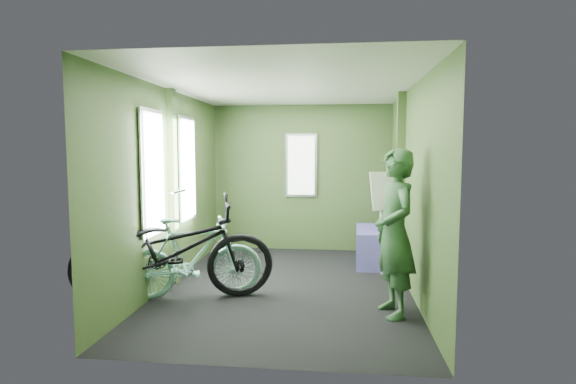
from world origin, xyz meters
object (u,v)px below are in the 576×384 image
(bicycle_mint, at_px, (193,299))
(waste_box, at_px, (390,241))
(bench_seat, at_px, (378,242))
(bicycle_black, at_px, (175,301))
(passenger, at_px, (395,233))

(bicycle_mint, distance_m, waste_box, 2.63)
(bench_seat, bearing_deg, bicycle_black, -138.85)
(bicycle_black, relative_size, waste_box, 2.54)
(bicycle_black, height_order, waste_box, waste_box)
(bench_seat, bearing_deg, passenger, -88.59)
(bicycle_black, xyz_separation_m, bench_seat, (2.27, 1.84, 0.31))
(passenger, bearing_deg, bench_seat, 164.61)
(bicycle_mint, xyz_separation_m, waste_box, (2.21, 1.36, 0.41))
(passenger, distance_m, bench_seat, 2.04)
(bicycle_mint, bearing_deg, bench_seat, -70.61)
(bicycle_mint, bearing_deg, waste_box, -78.85)
(waste_box, bearing_deg, passenger, -94.93)
(waste_box, distance_m, bench_seat, 0.42)
(bicycle_black, bearing_deg, bench_seat, -68.18)
(waste_box, height_order, bench_seat, bench_seat)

